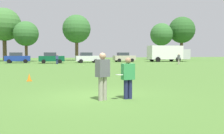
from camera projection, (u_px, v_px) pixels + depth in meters
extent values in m
plane|color=#47702D|center=(97.00, 97.00, 9.80)|extent=(165.05, 165.05, 0.00)
cylinder|color=gray|center=(101.00, 89.00, 8.95)|extent=(0.17, 0.17, 0.86)
cylinder|color=gray|center=(105.00, 88.00, 9.08)|extent=(0.17, 0.17, 0.86)
cube|color=#595960|center=(103.00, 68.00, 8.98)|extent=(0.56, 0.47, 0.64)
sphere|color=tan|center=(103.00, 56.00, 8.95)|extent=(0.24, 0.24, 0.24)
cylinder|color=#1E234C|center=(130.00, 89.00, 9.34)|extent=(0.16, 0.16, 0.73)
cylinder|color=#1E234C|center=(126.00, 89.00, 9.27)|extent=(0.16, 0.16, 0.73)
cube|color=#338C4C|center=(128.00, 72.00, 9.27)|extent=(0.48, 0.31, 0.60)
sphere|color=#8C664C|center=(128.00, 61.00, 9.25)|extent=(0.23, 0.23, 0.23)
cylinder|color=white|center=(119.00, 75.00, 8.96)|extent=(0.27, 0.27, 0.05)
cube|color=#D8590C|center=(29.00, 81.00, 15.23)|extent=(0.32, 0.32, 0.03)
cone|color=orange|center=(29.00, 77.00, 15.22)|extent=(0.24, 0.24, 0.45)
cube|color=navy|center=(18.00, 58.00, 43.00)|extent=(4.24, 1.89, 0.90)
cube|color=#2D333D|center=(16.00, 54.00, 42.89)|extent=(2.03, 1.68, 0.64)
cylinder|color=black|center=(26.00, 61.00, 44.34)|extent=(0.66, 0.23, 0.66)
cylinder|color=black|center=(25.00, 61.00, 42.42)|extent=(0.66, 0.23, 0.66)
cylinder|color=black|center=(10.00, 61.00, 43.62)|extent=(0.66, 0.23, 0.66)
cylinder|color=black|center=(9.00, 61.00, 41.71)|extent=(0.66, 0.23, 0.66)
cube|color=#0C4C2D|center=(51.00, 59.00, 41.82)|extent=(4.24, 1.89, 0.90)
cube|color=#2D333D|center=(50.00, 54.00, 41.71)|extent=(2.03, 1.68, 0.64)
cylinder|color=black|center=(59.00, 61.00, 43.17)|extent=(0.66, 0.23, 0.66)
cylinder|color=black|center=(60.00, 61.00, 41.25)|extent=(0.66, 0.23, 0.66)
cylinder|color=black|center=(43.00, 61.00, 42.45)|extent=(0.66, 0.23, 0.66)
cylinder|color=black|center=(44.00, 62.00, 40.53)|extent=(0.66, 0.23, 0.66)
cube|color=silver|center=(87.00, 58.00, 43.96)|extent=(4.24, 1.89, 0.90)
cube|color=#2D333D|center=(86.00, 54.00, 43.85)|extent=(2.03, 1.68, 0.64)
cylinder|color=black|center=(94.00, 61.00, 45.31)|extent=(0.66, 0.23, 0.66)
cylinder|color=black|center=(96.00, 61.00, 43.39)|extent=(0.66, 0.23, 0.66)
cylinder|color=black|center=(79.00, 61.00, 44.59)|extent=(0.66, 0.23, 0.66)
cylinder|color=black|center=(81.00, 61.00, 42.67)|extent=(0.66, 0.23, 0.66)
cube|color=#B7AD99|center=(124.00, 58.00, 48.52)|extent=(4.24, 1.89, 0.90)
cube|color=#2D333D|center=(123.00, 54.00, 48.41)|extent=(2.03, 1.68, 0.64)
cylinder|color=black|center=(129.00, 60.00, 49.86)|extent=(0.66, 0.23, 0.66)
cylinder|color=black|center=(132.00, 60.00, 47.95)|extent=(0.66, 0.23, 0.66)
cylinder|color=black|center=(116.00, 60.00, 49.15)|extent=(0.66, 0.23, 0.66)
cylinder|color=black|center=(119.00, 60.00, 47.23)|extent=(0.66, 0.23, 0.66)
cube|color=white|center=(165.00, 52.00, 49.68)|extent=(6.85, 2.64, 2.70)
cube|color=#B2B2B7|center=(183.00, 54.00, 50.86)|extent=(1.85, 2.34, 2.00)
cylinder|color=black|center=(171.00, 59.00, 51.68)|extent=(0.97, 0.30, 0.96)
cylinder|color=black|center=(178.00, 59.00, 49.05)|extent=(0.97, 0.30, 0.96)
cylinder|color=black|center=(152.00, 59.00, 50.46)|extent=(0.97, 0.30, 0.96)
cylinder|color=black|center=(158.00, 59.00, 47.83)|extent=(0.97, 0.30, 0.96)
cylinder|color=#1E234C|center=(58.00, 62.00, 38.68)|extent=(0.14, 0.14, 0.77)
cylinder|color=#1E234C|center=(57.00, 62.00, 38.65)|extent=(0.14, 0.14, 0.77)
cube|color=navy|center=(57.00, 57.00, 38.63)|extent=(0.44, 0.28, 0.55)
sphere|color=#8C664C|center=(57.00, 55.00, 38.61)|extent=(0.21, 0.21, 0.21)
cylinder|color=gray|center=(178.00, 62.00, 37.86)|extent=(0.16, 0.16, 0.83)
cylinder|color=gray|center=(179.00, 62.00, 37.99)|extent=(0.16, 0.16, 0.83)
cube|color=#595960|center=(179.00, 57.00, 37.88)|extent=(0.52, 0.47, 0.59)
sphere|color=#D8AD8C|center=(179.00, 54.00, 37.86)|extent=(0.23, 0.23, 0.23)
cylinder|color=brown|center=(5.00, 50.00, 51.58)|extent=(0.79, 0.79, 4.75)
sphere|color=#3D7033|center=(4.00, 24.00, 51.29)|extent=(6.78, 6.78, 6.78)
cylinder|color=brown|center=(26.00, 53.00, 50.04)|extent=(0.58, 0.58, 3.50)
sphere|color=#33662D|center=(26.00, 34.00, 49.82)|extent=(4.99, 4.99, 4.99)
cylinder|color=brown|center=(77.00, 51.00, 56.87)|extent=(0.75, 0.75, 4.50)
sphere|color=#33662D|center=(77.00, 29.00, 56.59)|extent=(6.42, 6.42, 6.42)
cylinder|color=brown|center=(161.00, 52.00, 63.94)|extent=(0.67, 0.67, 4.04)
sphere|color=#33662D|center=(161.00, 34.00, 63.69)|extent=(5.77, 5.77, 5.77)
cylinder|color=brown|center=(181.00, 50.00, 66.51)|extent=(0.82, 0.82, 4.90)
sphere|color=#285623|center=(182.00, 30.00, 66.20)|extent=(7.01, 7.01, 7.01)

